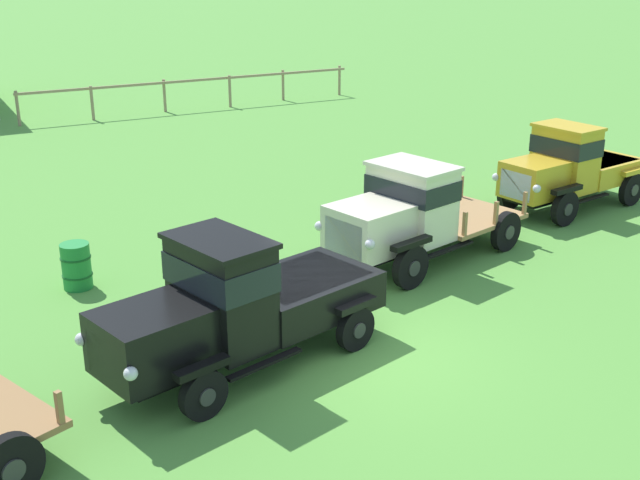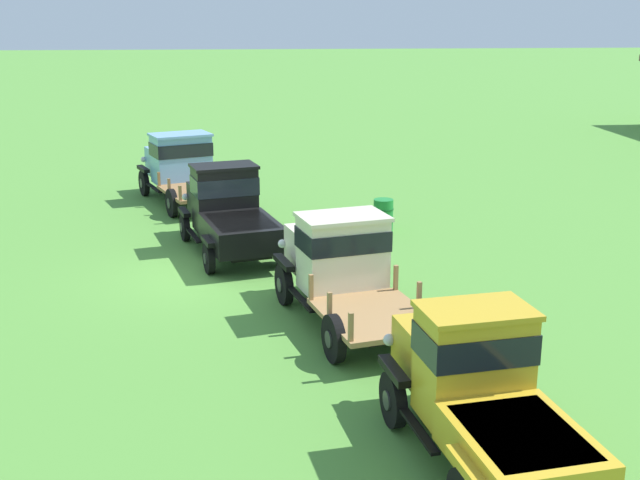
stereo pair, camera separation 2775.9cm
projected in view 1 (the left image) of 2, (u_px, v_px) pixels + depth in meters
The scene contains 6 objects.
ground_plane at pixel (358, 352), 13.60m from camera, with size 240.00×240.00×0.00m, color #518E38.
paddock_fence at pixel (195, 87), 33.75m from camera, with size 14.50×0.54×1.35m.
vintage_truck_second_in_line at pixel (236, 304), 12.81m from camera, with size 5.29×3.00×2.29m.
vintage_truck_midrow_center at pixel (407, 213), 17.01m from camera, with size 5.34×3.06×2.20m.
vintage_truck_far_side at pixel (569, 168), 20.73m from camera, with size 4.66×2.44×2.24m.
oil_drum_beside_row at pixel (76, 266), 16.02m from camera, with size 0.61×0.61×0.94m.
Camera 1 is at (-6.33, -10.36, 6.44)m, focal length 45.00 mm.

